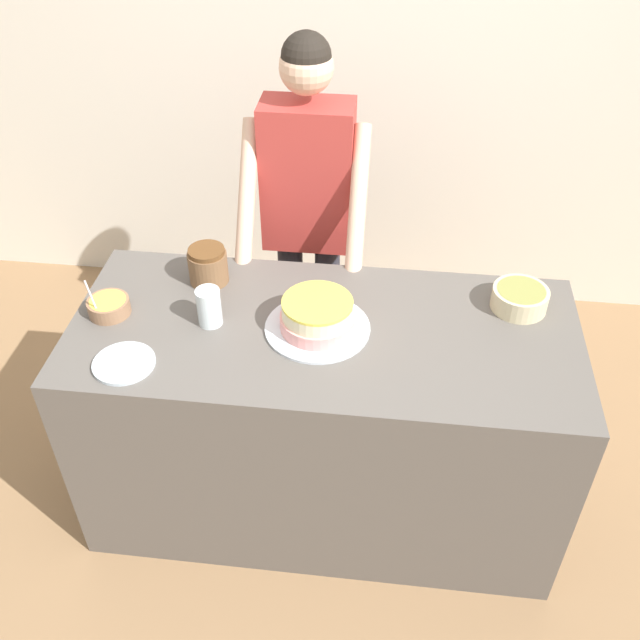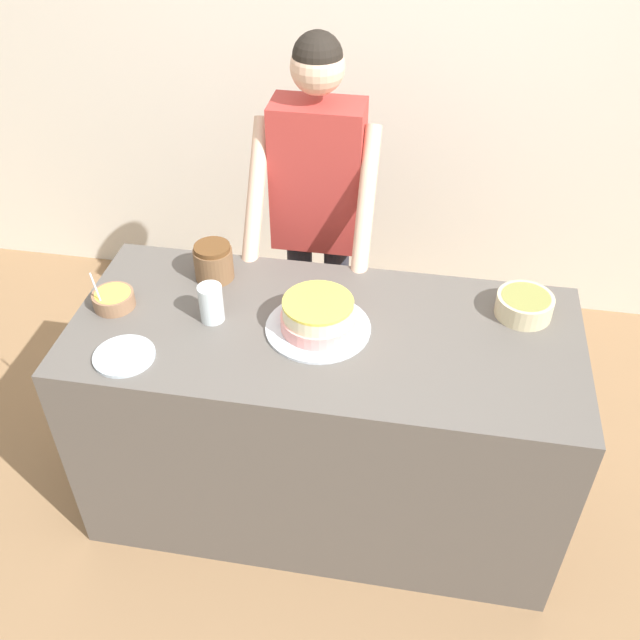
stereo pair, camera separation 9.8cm
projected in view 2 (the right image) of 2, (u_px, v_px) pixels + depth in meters
ground_plane at (307, 574)px, 2.69m from camera, size 14.00×14.00×0.00m
wall_back at (378, 57)px, 3.29m from camera, size 10.00×0.05×2.60m
counter at (324, 419)px, 2.70m from camera, size 1.74×0.77×0.89m
person_baker at (317, 196)px, 2.87m from camera, size 0.49×0.45×1.66m
cake at (318, 317)px, 2.38m from camera, size 0.36×0.36×0.12m
frosting_bowl_yellow at (114, 299)px, 2.49m from camera, size 0.15×0.15×0.15m
frosting_bowl_olive at (524, 305)px, 2.45m from camera, size 0.20×0.20×0.08m
drinking_glass at (211, 303)px, 2.41m from camera, size 0.08×0.08×0.14m
ceramic_plate at (124, 356)px, 2.30m from camera, size 0.20×0.20×0.01m
stoneware_jar at (214, 262)px, 2.60m from camera, size 0.14×0.14×0.14m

